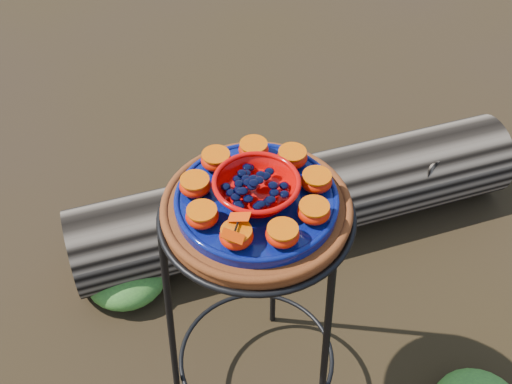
% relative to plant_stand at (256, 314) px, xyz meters
% --- Properties ---
extents(plant_stand, '(0.44, 0.44, 0.70)m').
position_rel_plant_stand_xyz_m(plant_stand, '(0.00, 0.00, 0.00)').
color(plant_stand, black).
rests_on(plant_stand, ground).
extents(terracotta_saucer, '(0.38, 0.38, 0.03)m').
position_rel_plant_stand_xyz_m(terracotta_saucer, '(0.00, 0.00, 0.37)').
color(terracotta_saucer, '#4F230B').
rests_on(terracotta_saucer, plant_stand).
extents(cobalt_plate, '(0.32, 0.32, 0.02)m').
position_rel_plant_stand_xyz_m(cobalt_plate, '(0.00, 0.00, 0.39)').
color(cobalt_plate, '#010043').
rests_on(cobalt_plate, terracotta_saucer).
extents(red_bowl, '(0.16, 0.16, 0.04)m').
position_rel_plant_stand_xyz_m(red_bowl, '(0.00, 0.00, 0.42)').
color(red_bowl, '#C30503').
rests_on(red_bowl, cobalt_plate).
extents(glass_gems, '(0.13, 0.13, 0.02)m').
position_rel_plant_stand_xyz_m(glass_gems, '(0.00, 0.00, 0.46)').
color(glass_gems, black).
rests_on(glass_gems, red_bowl).
extents(orange_half_0, '(0.06, 0.06, 0.03)m').
position_rel_plant_stand_xyz_m(orange_half_0, '(-0.01, -0.12, 0.42)').
color(orange_half_0, '#AE0A02').
rests_on(orange_half_0, cobalt_plate).
extents(orange_half_1, '(0.06, 0.06, 0.03)m').
position_rel_plant_stand_xyz_m(orange_half_1, '(0.07, -0.10, 0.42)').
color(orange_half_1, '#AE0A02').
rests_on(orange_half_1, cobalt_plate).
extents(orange_half_2, '(0.06, 0.06, 0.03)m').
position_rel_plant_stand_xyz_m(orange_half_2, '(0.12, -0.03, 0.42)').
color(orange_half_2, '#AE0A02').
rests_on(orange_half_2, cobalt_plate).
extents(orange_half_3, '(0.06, 0.06, 0.03)m').
position_rel_plant_stand_xyz_m(orange_half_3, '(0.11, 0.05, 0.42)').
color(orange_half_3, '#AE0A02').
rests_on(orange_half_3, cobalt_plate).
extents(orange_half_4, '(0.06, 0.06, 0.03)m').
position_rel_plant_stand_xyz_m(orange_half_4, '(0.05, 0.11, 0.42)').
color(orange_half_4, '#AE0A02').
rests_on(orange_half_4, cobalt_plate).
extents(orange_half_5, '(0.06, 0.06, 0.03)m').
position_rel_plant_stand_xyz_m(orange_half_5, '(-0.03, 0.12, 0.42)').
color(orange_half_5, '#AE0A02').
rests_on(orange_half_5, cobalt_plate).
extents(orange_half_6, '(0.06, 0.06, 0.03)m').
position_rel_plant_stand_xyz_m(orange_half_6, '(-0.10, 0.07, 0.42)').
color(orange_half_6, '#AE0A02').
rests_on(orange_half_6, cobalt_plate).
extents(orange_half_7, '(0.06, 0.06, 0.03)m').
position_rel_plant_stand_xyz_m(orange_half_7, '(-0.12, -0.01, 0.42)').
color(orange_half_7, '#AE0A02').
rests_on(orange_half_7, cobalt_plate).
extents(orange_half_8, '(0.06, 0.06, 0.03)m').
position_rel_plant_stand_xyz_m(orange_half_8, '(-0.08, -0.09, 0.42)').
color(orange_half_8, '#AE0A02').
rests_on(orange_half_8, cobalt_plate).
extents(butterfly, '(0.09, 0.06, 0.02)m').
position_rel_plant_stand_xyz_m(butterfly, '(-0.01, -0.12, 0.44)').
color(butterfly, red).
rests_on(butterfly, orange_half_0).
extents(driftwood_log, '(1.45, 1.09, 0.28)m').
position_rel_plant_stand_xyz_m(driftwood_log, '(0.00, 0.60, -0.21)').
color(driftwood_log, black).
rests_on(driftwood_log, ground).
extents(foliage_left, '(0.25, 0.25, 0.13)m').
position_rel_plant_stand_xyz_m(foliage_left, '(-0.47, 0.24, -0.29)').
color(foliage_left, '#2F5721').
rests_on(foliage_left, ground).
extents(foliage_back, '(0.34, 0.34, 0.17)m').
position_rel_plant_stand_xyz_m(foliage_back, '(-0.13, 0.60, -0.26)').
color(foliage_back, '#2F5721').
rests_on(foliage_back, ground).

